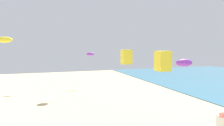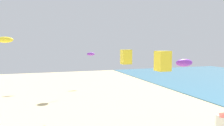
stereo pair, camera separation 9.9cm
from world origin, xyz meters
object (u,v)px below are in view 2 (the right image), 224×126
object	(u,v)px
kite_yellow_box	(163,61)
kite_yellow_box_2	(126,57)
kite_purple_parafoil	(184,63)
kite_purple_parafoil_2	(91,54)
kite_yellow_parafoil	(5,40)

from	to	relation	value
kite_yellow_box	kite_yellow_box_2	xyz separation A→B (m)	(-2.99, 0.46, 0.36)
kite_purple_parafoil	kite_purple_parafoil_2	bearing A→B (deg)	103.22
kite_yellow_parafoil	kite_purple_parafoil_2	bearing A→B (deg)	-15.93
kite_purple_parafoil_2	kite_yellow_parafoil	world-z (taller)	kite_yellow_parafoil
kite_yellow_parafoil	kite_yellow_box_2	bearing A→B (deg)	-64.88
kite_yellow_box	kite_purple_parafoil_2	xyz separation A→B (m)	(-0.64, 23.38, -0.26)
kite_yellow_box	kite_yellow_parafoil	bearing A→B (deg)	119.64
kite_yellow_box_2	kite_yellow_parafoil	distance (m)	30.14
kite_purple_parafoil	kite_yellow_parafoil	distance (m)	32.13
kite_purple_parafoil	kite_yellow_parafoil	xyz separation A→B (m)	(-19.98, 25.00, 2.87)
kite_purple_parafoil	kite_yellow_parafoil	world-z (taller)	kite_yellow_parafoil
kite_yellow_box_2	kite_yellow_parafoil	xyz separation A→B (m)	(-12.77, 27.23, 2.05)
kite_purple_parafoil	kite_yellow_box	bearing A→B (deg)	-147.45
kite_purple_parafoil_2	kite_yellow_parafoil	distance (m)	15.94
kite_yellow_box_2	kite_purple_parafoil_2	size ratio (longest dim) A/B	0.75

